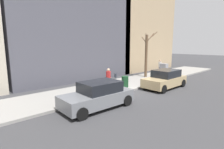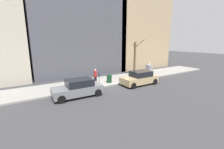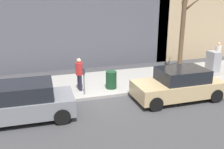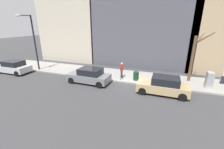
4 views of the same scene
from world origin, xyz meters
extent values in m
plane|color=#38383A|center=(0.00, 0.00, 0.00)|extent=(120.00, 120.00, 0.00)
cube|color=gray|center=(2.00, 0.00, 0.07)|extent=(4.00, 36.00, 0.15)
cube|color=tan|center=(-1.14, -3.06, 0.57)|extent=(1.83, 4.21, 0.70)
cube|color=black|center=(-1.14, -3.26, 1.22)|extent=(1.62, 2.21, 0.60)
cylinder|color=black|center=(-1.98, -1.50, 0.32)|extent=(0.23, 0.64, 0.64)
cylinder|color=black|center=(-0.28, -1.52, 0.32)|extent=(0.23, 0.64, 0.64)
cylinder|color=black|center=(-2.00, -4.60, 0.32)|extent=(0.23, 0.64, 0.64)
cylinder|color=black|center=(-0.30, -4.62, 0.32)|extent=(0.23, 0.64, 0.64)
cube|color=slate|center=(-1.03, 3.99, 0.57)|extent=(1.93, 4.25, 0.70)
cube|color=black|center=(-1.04, 3.79, 1.22)|extent=(1.67, 2.25, 0.60)
cylinder|color=black|center=(-1.84, 5.57, 0.32)|extent=(0.24, 0.65, 0.64)
cylinder|color=black|center=(-0.14, 5.51, 0.32)|extent=(0.24, 0.65, 0.64)
cylinder|color=black|center=(-1.93, 2.47, 0.32)|extent=(0.24, 0.65, 0.64)
cylinder|color=black|center=(-0.23, 2.42, 0.32)|extent=(0.24, 0.65, 0.64)
cylinder|color=slate|center=(0.45, 1.10, 0.68)|extent=(0.07, 0.07, 1.05)
cube|color=#2D333D|center=(0.45, 1.10, 1.35)|extent=(0.14, 0.10, 0.30)
cube|color=#A8A399|center=(1.30, -7.03, 0.24)|extent=(0.83, 0.61, 0.18)
cube|color=#939399|center=(1.30, -7.03, 0.96)|extent=(0.75, 0.55, 1.25)
cylinder|color=brown|center=(2.60, -5.54, 2.39)|extent=(0.28, 0.28, 4.47)
cylinder|color=brown|center=(2.39, -6.23, 4.49)|extent=(0.38, 1.44, 1.05)
cylinder|color=brown|center=(2.60, -6.19, 4.34)|extent=(0.08, 1.34, 1.04)
cylinder|color=brown|center=(3.08, -5.73, 4.12)|extent=(0.99, 0.53, 0.68)
cylinder|color=brown|center=(2.94, -5.89, 4.21)|extent=(0.71, 0.79, 1.30)
cylinder|color=#14381E|center=(0.90, -0.41, 0.60)|extent=(0.56, 0.56, 0.90)
cylinder|color=#1E1E2D|center=(2.77, -8.65, 0.56)|extent=(0.16, 0.16, 0.82)
cylinder|color=#1E1E2D|center=(2.67, -8.43, 0.56)|extent=(0.16, 0.16, 0.82)
cylinder|color=silver|center=(2.72, -8.54, 1.28)|extent=(0.36, 0.36, 0.62)
sphere|color=tan|center=(2.72, -8.54, 1.70)|extent=(0.22, 0.22, 0.22)
cylinder|color=#1E1E2D|center=(1.25, 1.21, 0.56)|extent=(0.16, 0.16, 0.82)
cylinder|color=#1E1E2D|center=(1.02, 1.18, 0.56)|extent=(0.16, 0.16, 0.82)
cylinder|color=#A52323|center=(1.14, 1.20, 1.28)|extent=(0.36, 0.36, 0.62)
sphere|color=tan|center=(1.14, 1.20, 1.70)|extent=(0.22, 0.22, 0.22)
cube|color=tan|center=(11.04, -10.98, 11.03)|extent=(11.07, 11.07, 22.07)
camera|label=1|loc=(-8.57, 9.89, 3.54)|focal=28.00mm
camera|label=2|loc=(-13.10, 8.07, 4.68)|focal=24.00mm
camera|label=3|loc=(-10.76, 3.29, 4.74)|focal=40.00mm
camera|label=4|loc=(-13.60, -2.96, 5.72)|focal=24.00mm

